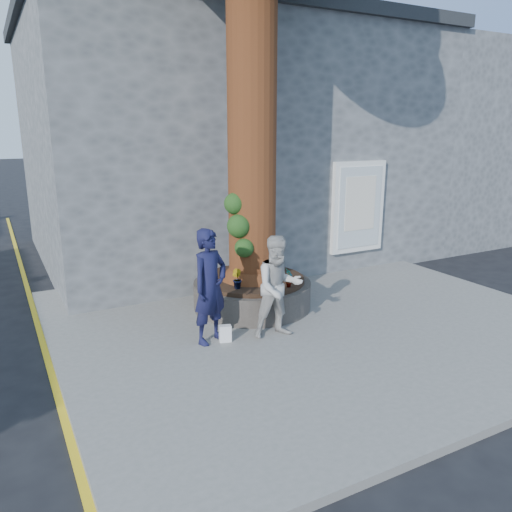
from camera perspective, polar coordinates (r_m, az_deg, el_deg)
name	(u,v)px	position (r m, az deg, el deg)	size (l,w,h in m)	color
ground	(266,361)	(8.05, 1.17, -11.87)	(120.00, 120.00, 0.00)	black
pavement	(310,320)	(9.53, 6.15, -7.24)	(9.00, 8.00, 0.12)	slate
yellow_line	(52,377)	(8.13, -22.24, -12.73)	(0.10, 30.00, 0.01)	yellow
stone_shop	(221,142)	(14.78, -4.05, 12.84)	(10.30, 8.30, 6.30)	#54565A
neighbour_shop	(422,144)	(19.47, 18.48, 12.07)	(6.00, 8.00, 6.00)	#54565A
planter	(252,292)	(9.87, -0.44, -4.19)	(2.30, 2.30, 0.60)	black
man	(210,286)	(8.13, -5.27, -3.48)	(0.70, 0.46, 1.91)	#131436
woman	(279,287)	(8.34, 2.61, -3.55)	(0.85, 0.66, 1.74)	#B0ADA8
shopping_bag	(225,333)	(8.38, -3.54, -8.83)	(0.20, 0.12, 0.28)	white
plant_a	(289,278)	(9.17, 3.77, -2.53)	(0.18, 0.12, 0.35)	gray
plant_b	(237,279)	(9.09, -2.22, -2.62)	(0.20, 0.19, 0.36)	gray
plant_c	(280,260)	(10.40, 2.78, -0.43)	(0.20, 0.20, 0.36)	gray
plant_d	(269,256)	(10.85, 1.45, 0.00)	(0.25, 0.22, 0.28)	gray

